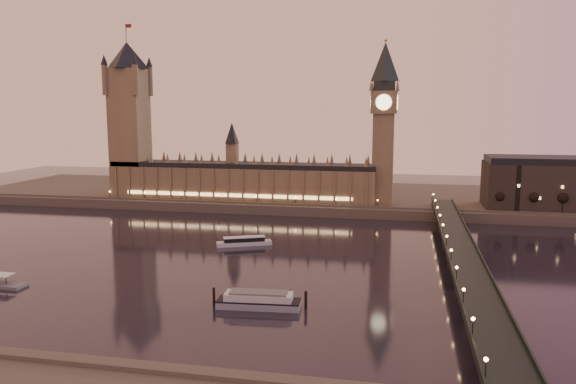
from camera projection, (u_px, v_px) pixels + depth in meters
ground at (250, 257)px, 255.68m from camera, size 700.00×700.00×0.00m
far_embankment at (351, 197)px, 408.94m from camera, size 560.00×130.00×6.00m
palace_of_westminster at (241, 177)px, 377.76m from camera, size 180.00×26.62×52.00m
victoria_tower at (129, 111)px, 387.44m from camera, size 31.68×31.68×118.00m
big_ben at (384, 114)px, 352.52m from camera, size 17.68×17.68×104.00m
westminster_bridge at (460, 256)px, 236.35m from camera, size 13.20×260.00×15.30m
bare_tree_0 at (503, 196)px, 333.51m from camera, size 6.45×6.45×13.12m
bare_tree_1 at (534, 197)px, 330.03m from camera, size 6.45×6.45×13.12m
bare_tree_2 at (565, 198)px, 326.55m from camera, size 6.45×6.45×13.12m
cruise_boat_a at (244, 241)px, 277.66m from camera, size 26.99×16.31×4.31m
moored_barge at (259, 300)px, 190.49m from camera, size 32.67×10.33×6.01m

